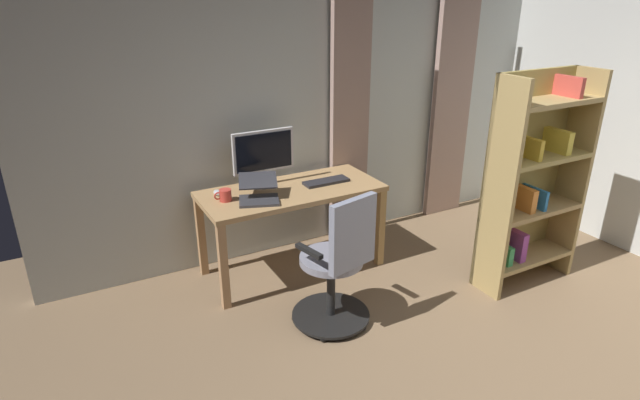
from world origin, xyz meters
TOP-DOWN VIEW (x-y plane):
  - back_room_partition at (0.00, -2.82)m, footprint 4.82×0.10m
  - curtain_left_panel at (-1.49, -2.71)m, footprint 0.45×0.06m
  - curtain_right_panel at (-0.31, -2.71)m, footprint 0.37×0.06m
  - desk at (0.45, -2.35)m, footprint 1.46×0.64m
  - office_chair at (0.52, -1.50)m, footprint 0.56×0.56m
  - computer_monitor at (0.60, -2.56)m, footprint 0.52×0.18m
  - computer_keyboard at (0.14, -2.34)m, footprint 0.38×0.13m
  - laptop at (0.77, -2.27)m, footprint 0.39×0.42m
  - computer_mouse at (1.01, -2.51)m, footprint 0.06×0.10m
  - mug_coffee at (1.00, -2.37)m, footprint 0.13×0.09m
  - bookshelf at (-1.12, -1.36)m, footprint 0.84×0.30m

SIDE VIEW (x-z plane):
  - office_chair at x=0.52m, z-range -0.04..0.96m
  - desk at x=0.45m, z-range 0.27..1.00m
  - computer_keyboard at x=0.14m, z-range 0.73..0.75m
  - computer_mouse at x=1.01m, z-range 0.73..0.76m
  - mug_coffee at x=1.00m, z-range 0.73..0.82m
  - laptop at x=0.77m, z-range 0.70..0.86m
  - bookshelf at x=-1.12m, z-range 0.00..1.67m
  - computer_monitor at x=0.60m, z-range 0.76..1.21m
  - curtain_left_panel at x=-1.49m, z-range 0.00..2.45m
  - curtain_right_panel at x=-0.31m, z-range 0.00..2.45m
  - back_room_partition at x=0.00m, z-range 0.00..2.80m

